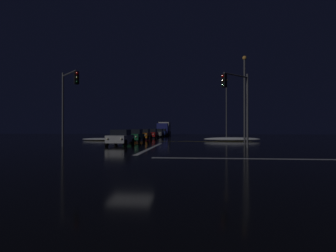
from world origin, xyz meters
name	(u,v)px	position (x,y,z in m)	size (l,w,h in m)	color
ground	(131,158)	(0.00, 0.00, -0.05)	(120.00, 120.00, 0.10)	black
stop_line_north	(151,148)	(0.00, 7.85, 0.00)	(0.35, 13.42, 0.01)	white
centre_line_ns	(165,141)	(0.00, 19.45, 0.00)	(22.00, 0.15, 0.01)	yellow
crosswalk_bar_east	(271,159)	(7.95, 0.00, 0.00)	(13.42, 0.40, 0.01)	white
snow_bank_left_curb	(104,139)	(-8.65, 20.93, 0.18)	(6.11, 1.50, 0.35)	white
snow_bank_right_curb	(232,139)	(8.65, 20.84, 0.26)	(7.30, 1.50, 0.51)	white
sedan_silver	(121,137)	(-3.57, 10.86, 0.80)	(2.02, 4.33, 1.57)	#B7B7BC
sedan_green	(135,135)	(-3.61, 17.45, 0.80)	(2.02, 4.33, 1.57)	#14512D
sedan_orange	(143,134)	(-3.65, 23.65, 0.80)	(2.02, 4.33, 1.57)	#C66014
sedan_red	(151,133)	(-3.42, 29.75, 0.80)	(2.02, 4.33, 1.57)	maroon
sedan_gray	(158,133)	(-3.11, 36.00, 0.80)	(2.02, 4.33, 1.57)	slate
sedan_blue	(162,132)	(-3.01, 41.29, 0.80)	(2.02, 4.33, 1.57)	navy
box_truck	(164,128)	(-3.30, 48.38, 1.71)	(2.68, 8.28, 3.08)	navy
traffic_signal_ne	(238,97)	(7.32, 7.32, 4.33)	(2.53, 2.53, 6.36)	#4C4C51
traffic_signal_nw	(68,95)	(-7.31, 7.31, 4.60)	(2.62, 2.62, 6.78)	#4C4C51
streetlamp_right_far	(226,104)	(8.95, 29.45, 5.56)	(0.44, 0.44, 9.71)	#424247
streetlamp_right_near	(245,93)	(8.95, 13.45, 5.33)	(0.44, 0.44, 9.28)	#424247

